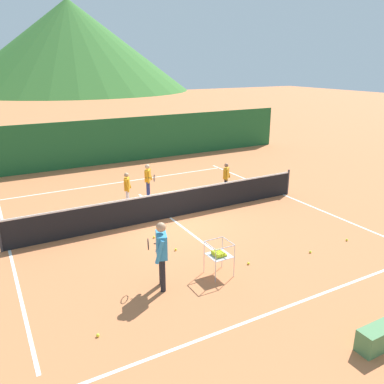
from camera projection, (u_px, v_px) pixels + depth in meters
ground_plane at (170, 218)px, 13.88m from camera, size 120.00×120.00×0.00m
line_baseline_near at (288, 307)px, 8.82m from camera, size 10.48×0.08×0.01m
line_baseline_far at (123, 182)px, 18.02m from camera, size 10.48×0.08×0.01m
line_sideline_west at (9, 250)px, 11.47m from camera, size 0.08×11.07×0.01m
line_sideline_east at (283, 195)px, 16.28m from camera, size 0.08×11.07×0.01m
line_service_center at (170, 218)px, 13.87m from camera, size 0.08×5.92×0.01m
tennis_net at (170, 204)px, 13.72m from camera, size 10.95×0.08×1.05m
instructor at (161, 249)px, 9.26m from camera, size 0.48×0.85×1.72m
student_0 at (127, 186)px, 14.79m from camera, size 0.40×0.52×1.32m
student_1 at (148, 178)px, 15.77m from camera, size 0.46×0.73×1.37m
student_2 at (226, 175)px, 16.29m from camera, size 0.48×0.44×1.28m
ball_cart at (219, 254)px, 9.98m from camera, size 0.58×0.58×0.90m
tennis_ball_0 at (248, 263)px, 10.66m from camera, size 0.07×0.07×0.07m
tennis_ball_1 at (218, 254)px, 11.19m from camera, size 0.07×0.07×0.07m
tennis_ball_2 at (347, 240)px, 12.07m from camera, size 0.07×0.07×0.07m
tennis_ball_3 at (154, 237)px, 12.26m from camera, size 0.07×0.07×0.07m
tennis_ball_4 at (310, 252)px, 11.30m from camera, size 0.07×0.07×0.07m
tennis_ball_5 at (98, 335)px, 7.85m from camera, size 0.07×0.07×0.07m
tennis_ball_6 at (176, 249)px, 11.45m from camera, size 0.07×0.07×0.07m
windscreen_fence at (99, 143)px, 20.64m from camera, size 23.06×0.08×2.42m
hill_1 at (71, 46)px, 73.86m from camera, size 44.01×44.01×16.45m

